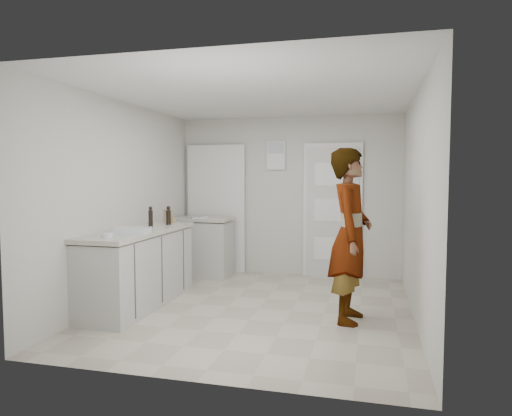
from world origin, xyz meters
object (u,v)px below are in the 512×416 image
(oil_cruet_a, at_px, (168,216))
(oil_cruet_b, at_px, (151,217))
(cake_mix_box, at_px, (168,216))
(spice_jar, at_px, (174,220))
(person, at_px, (350,235))
(baking_dish, at_px, (132,231))
(egg_bowl, at_px, (107,235))

(oil_cruet_a, height_order, oil_cruet_b, oil_cruet_b)
(cake_mix_box, distance_m, spice_jar, 0.15)
(oil_cruet_b, bearing_deg, oil_cruet_a, 60.09)
(person, distance_m, oil_cruet_a, 2.46)
(spice_jar, height_order, oil_cruet_a, oil_cruet_a)
(cake_mix_box, distance_m, oil_cruet_a, 0.33)
(cake_mix_box, xyz_separation_m, spice_jar, (0.12, -0.08, -0.05))
(cake_mix_box, bearing_deg, baking_dish, -82.04)
(oil_cruet_a, height_order, baking_dish, oil_cruet_a)
(oil_cruet_a, xyz_separation_m, oil_cruet_b, (-0.14, -0.24, 0.00))
(oil_cruet_a, bearing_deg, person, -13.77)
(person, distance_m, cake_mix_box, 2.69)
(person, xyz_separation_m, spice_jar, (-2.42, 0.80, 0.03))
(egg_bowl, bearing_deg, oil_cruet_a, 85.31)
(cake_mix_box, relative_size, baking_dish, 0.44)
(cake_mix_box, xyz_separation_m, egg_bowl, (0.04, -1.59, -0.07))
(baking_dish, distance_m, egg_bowl, 0.38)
(spice_jar, xyz_separation_m, oil_cruet_b, (-0.11, -0.46, 0.08))
(cake_mix_box, bearing_deg, egg_bowl, -86.67)
(person, distance_m, baking_dish, 2.43)
(person, height_order, baking_dish, person)
(cake_mix_box, bearing_deg, oil_cruet_a, -62.11)
(spice_jar, distance_m, baking_dish, 1.14)
(egg_bowl, bearing_deg, cake_mix_box, 91.38)
(cake_mix_box, bearing_deg, person, -17.25)
(cake_mix_box, xyz_separation_m, oil_cruet_b, (0.01, -0.54, 0.03))
(person, relative_size, egg_bowl, 15.49)
(oil_cruet_b, distance_m, baking_dish, 0.70)
(oil_cruet_b, relative_size, baking_dish, 0.64)
(spice_jar, height_order, egg_bowl, spice_jar)
(person, xyz_separation_m, baking_dish, (-2.41, -0.34, 0.02))
(spice_jar, xyz_separation_m, oil_cruet_a, (0.03, -0.22, 0.08))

